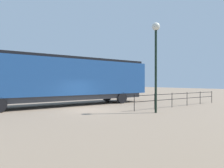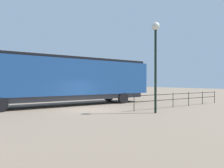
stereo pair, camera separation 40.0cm
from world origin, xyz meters
TOP-DOWN VIEW (x-y plane):
  - ground_plane at (0.00, 0.00)m, footprint 120.00×120.00m
  - locomotive at (-3.61, 0.05)m, footprint 3.12×16.91m
  - lamp_post at (4.02, 3.08)m, footprint 0.55×0.55m
  - platform_fence at (2.64, 7.62)m, footprint 0.05×10.68m

SIDE VIEW (x-z plane):
  - ground_plane at x=0.00m, z-range 0.00..0.00m
  - platform_fence at x=2.64m, z-range 0.19..1.42m
  - locomotive at x=-3.61m, z-range 0.25..4.66m
  - lamp_post at x=4.02m, z-range 1.42..7.69m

